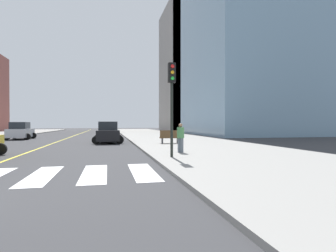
{
  "coord_description": "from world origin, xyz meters",
  "views": [
    {
      "loc": [
        4.99,
        -6.43,
        1.85
      ],
      "look_at": [
        13.75,
        33.44,
        1.48
      ],
      "focal_mm": 29.33,
      "sensor_mm": 36.0,
      "label": 1
    }
  ],
  "objects_px": {
    "traffic_light_near_corner": "(172,91)",
    "pedestrian_waiting_east": "(181,136)",
    "park_bench": "(170,137)",
    "car_black_nearest": "(108,133)",
    "car_silver_second": "(20,131)"
  },
  "relations": [
    {
      "from": "park_bench",
      "to": "pedestrian_waiting_east",
      "type": "xyz_separation_m",
      "value": [
        -1.06,
        -7.41,
        0.4
      ]
    },
    {
      "from": "car_black_nearest",
      "to": "park_bench",
      "type": "xyz_separation_m",
      "value": [
        5.21,
        -3.8,
        -0.26
      ]
    },
    {
      "from": "traffic_light_near_corner",
      "to": "park_bench",
      "type": "bearing_deg",
      "value": -102.34
    },
    {
      "from": "car_black_nearest",
      "to": "car_silver_second",
      "type": "relative_size",
      "value": 1.0
    },
    {
      "from": "park_bench",
      "to": "pedestrian_waiting_east",
      "type": "relative_size",
      "value": 1.07
    },
    {
      "from": "car_black_nearest",
      "to": "car_silver_second",
      "type": "bearing_deg",
      "value": -39.34
    },
    {
      "from": "park_bench",
      "to": "car_black_nearest",
      "type": "bearing_deg",
      "value": 57.49
    },
    {
      "from": "car_black_nearest",
      "to": "traffic_light_near_corner",
      "type": "bearing_deg",
      "value": 103.62
    },
    {
      "from": "traffic_light_near_corner",
      "to": "pedestrian_waiting_east",
      "type": "bearing_deg",
      "value": -116.35
    },
    {
      "from": "car_black_nearest",
      "to": "park_bench",
      "type": "distance_m",
      "value": 6.46
    },
    {
      "from": "car_black_nearest",
      "to": "car_silver_second",
      "type": "height_order",
      "value": "car_black_nearest"
    },
    {
      "from": "traffic_light_near_corner",
      "to": "pedestrian_waiting_east",
      "type": "relative_size",
      "value": 2.79
    },
    {
      "from": "park_bench",
      "to": "traffic_light_near_corner",
      "type": "bearing_deg",
      "value": 171.25
    },
    {
      "from": "traffic_light_near_corner",
      "to": "pedestrian_waiting_east",
      "type": "xyz_separation_m",
      "value": [
        1.0,
        2.02,
        -2.41
      ]
    },
    {
      "from": "park_bench",
      "to": "pedestrian_waiting_east",
      "type": "distance_m",
      "value": 7.49
    }
  ]
}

